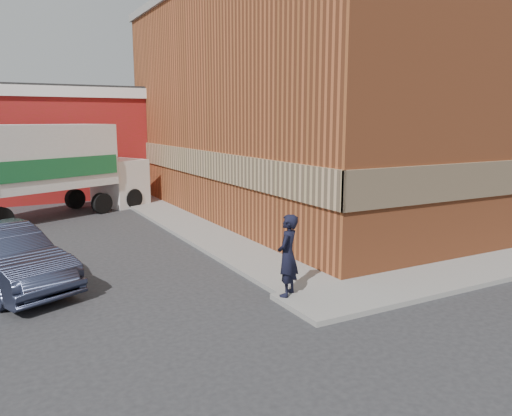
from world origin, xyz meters
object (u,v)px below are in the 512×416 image
brick_building (344,103)px  sedan (1,258)px  man (288,255)px  box_truck (56,164)px

brick_building → sedan: 15.71m
man → sedan: man is taller
brick_building → box_truck: 12.64m
brick_building → man: 13.21m
sedan → box_truck: bearing=52.2°
sedan → box_truck: size_ratio=0.58×
man → box_truck: bearing=-115.8°
brick_building → sedan: bearing=-159.1°
man → sedan: size_ratio=0.40×
man → sedan: (-5.52, 3.83, -0.28)m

